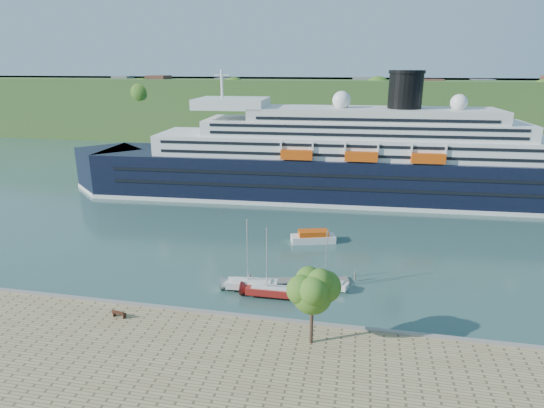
{
  "coord_description": "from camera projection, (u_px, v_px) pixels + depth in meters",
  "views": [
    {
      "loc": [
        11.77,
        -45.82,
        29.42
      ],
      "look_at": [
        -3.47,
        30.0,
        5.68
      ],
      "focal_mm": 30.0,
      "sensor_mm": 36.0,
      "label": 1
    }
  ],
  "objects": [
    {
      "name": "sailboat_red",
      "position": [
        271.0,
        265.0,
        58.65
      ],
      "size": [
        7.22,
        2.1,
        9.29
      ],
      "primitive_type": null,
      "rotation": [
        0.0,
        0.0,
        0.01
      ],
      "color": "maroon",
      "rests_on": "ground"
    },
    {
      "name": "sailboat_white_far",
      "position": [
        329.0,
        262.0,
        61.31
      ],
      "size": [
        6.35,
        3.44,
        7.91
      ],
      "primitive_type": null,
      "rotation": [
        0.0,
        0.0,
        -0.3
      ],
      "color": "silver",
      "rests_on": "ground"
    },
    {
      "name": "floating_pontoon",
      "position": [
        290.0,
        282.0,
        63.96
      ],
      "size": [
        16.7,
        6.11,
        0.37
      ],
      "primitive_type": null,
      "rotation": [
        0.0,
        0.0,
        0.25
      ],
      "color": "slate",
      "rests_on": "ground"
    },
    {
      "name": "sailboat_white_near",
      "position": [
        251.0,
        258.0,
        60.31
      ],
      "size": [
        7.78,
        2.9,
        9.82
      ],
      "primitive_type": null,
      "rotation": [
        0.0,
        0.0,
        0.11
      ],
      "color": "silver",
      "rests_on": "ground"
    },
    {
      "name": "park_bench",
      "position": [
        119.0,
        313.0,
        53.3
      ],
      "size": [
        1.76,
        0.93,
        1.08
      ],
      "primitive_type": null,
      "rotation": [
        0.0,
        0.0,
        -0.15
      ],
      "color": "#452013",
      "rests_on": "promenade"
    },
    {
      "name": "far_hillside",
      "position": [
        335.0,
        109.0,
        186.17
      ],
      "size": [
        400.0,
        50.0,
        24.0
      ],
      "primitive_type": "cube",
      "color": "#2C5321",
      "rests_on": "ground"
    },
    {
      "name": "cruise_ship",
      "position": [
        340.0,
        136.0,
        101.14
      ],
      "size": [
        127.6,
        25.08,
        28.48
      ],
      "primitive_type": null,
      "rotation": [
        0.0,
        0.0,
        0.05
      ],
      "color": "black",
      "rests_on": "ground"
    },
    {
      "name": "tender_launch",
      "position": [
        313.0,
        236.0,
        78.43
      ],
      "size": [
        8.07,
        4.68,
        2.11
      ],
      "primitive_type": null,
      "rotation": [
        0.0,
        0.0,
        0.29
      ],
      "color": "#CB470B",
      "rests_on": "ground"
    },
    {
      "name": "ground",
      "position": [
        251.0,
        324.0,
        53.8
      ],
      "size": [
        400.0,
        400.0,
        0.0
      ],
      "primitive_type": "plane",
      "color": "#294A45",
      "rests_on": "ground"
    },
    {
      "name": "promenade_tree",
      "position": [
        312.0,
        303.0,
        47.21
      ],
      "size": [
        5.67,
        5.67,
        9.39
      ],
      "primitive_type": null,
      "color": "#35651A",
      "rests_on": "promenade"
    },
    {
      "name": "quay_coping",
      "position": [
        250.0,
        316.0,
        53.27
      ],
      "size": [
        220.0,
        0.5,
        0.3
      ],
      "primitive_type": "cube",
      "color": "slate",
      "rests_on": "promenade"
    }
  ]
}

